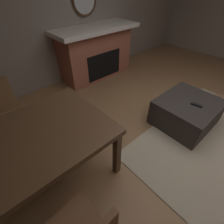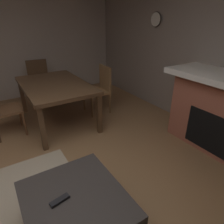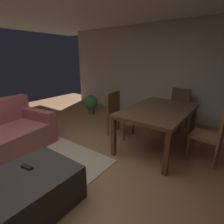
{
  "view_description": "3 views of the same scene",
  "coord_description": "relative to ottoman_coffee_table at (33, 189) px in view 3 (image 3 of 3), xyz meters",
  "views": [
    {
      "loc": [
        1.96,
        0.49,
        1.88
      ],
      "look_at": [
        0.86,
        -0.74,
        0.51
      ],
      "focal_mm": 26.12,
      "sensor_mm": 36.0,
      "label": 1
    },
    {
      "loc": [
        -1.41,
        0.15,
        1.78
      ],
      "look_at": [
        0.09,
        -0.79,
        0.93
      ],
      "focal_mm": 31.76,
      "sensor_mm": 36.0,
      "label": 2
    },
    {
      "loc": [
        -1.02,
        -1.89,
        1.64
      ],
      "look_at": [
        0.81,
        -0.53,
        0.92
      ],
      "focal_mm": 28.0,
      "sensor_mm": 36.0,
      "label": 3
    }
  ],
  "objects": [
    {
      "name": "floor",
      "position": [
        0.25,
        0.21,
        -0.21
      ],
      "size": [
        8.92,
        8.92,
        0.0
      ],
      "primitive_type": "plane",
      "color": "olive"
    },
    {
      "name": "wall_right_window_side",
      "position": [
        3.97,
        0.21,
        1.04
      ],
      "size": [
        0.12,
        6.15,
        2.51
      ],
      "primitive_type": "cube",
      "color": "#B2A59B",
      "rests_on": "ground"
    },
    {
      "name": "area_rug",
      "position": [
        0.0,
        0.73,
        -0.21
      ],
      "size": [
        2.6,
        2.0,
        0.01
      ],
      "primitive_type": "cube",
      "color": "tan",
      "rests_on": "ground"
    },
    {
      "name": "ottoman_coffee_table",
      "position": [
        0.0,
        0.0,
        0.0
      ],
      "size": [
        0.91,
        0.81,
        0.43
      ],
      "primitive_type": "cube",
      "color": "#2D2826",
      "rests_on": "ground"
    },
    {
      "name": "tv_remote",
      "position": [
        0.03,
        0.12,
        0.23
      ],
      "size": [
        0.08,
        0.17,
        0.02
      ],
      "primitive_type": "cube",
      "rotation": [
        0.0,
        0.0,
        0.18
      ],
      "color": "black",
      "rests_on": "ottoman_coffee_table"
    },
    {
      "name": "dining_table",
      "position": [
        2.2,
        -0.55,
        0.45
      ],
      "size": [
        1.65,
        1.04,
        0.74
      ],
      "color": "#513823",
      "rests_on": "ground"
    },
    {
      "name": "dining_chair_south",
      "position": [
        2.19,
        -1.47,
        0.31
      ],
      "size": [
        0.46,
        0.46,
        0.93
      ],
      "color": "brown",
      "rests_on": "ground"
    },
    {
      "name": "dining_chair_north",
      "position": [
        2.19,
        0.36,
        0.31
      ],
      "size": [
        0.45,
        0.45,
        0.93
      ],
      "color": "brown",
      "rests_on": "ground"
    },
    {
      "name": "dining_chair_east",
      "position": [
        3.41,
        -0.56,
        0.31
      ],
      "size": [
        0.48,
        0.48,
        0.93
      ],
      "color": "#513823",
      "rests_on": "ground"
    },
    {
      "name": "potted_plant",
      "position": [
        2.92,
        1.83,
        0.12
      ],
      "size": [
        0.39,
        0.39,
        0.57
      ],
      "color": "#474C51",
      "rests_on": "ground"
    }
  ]
}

